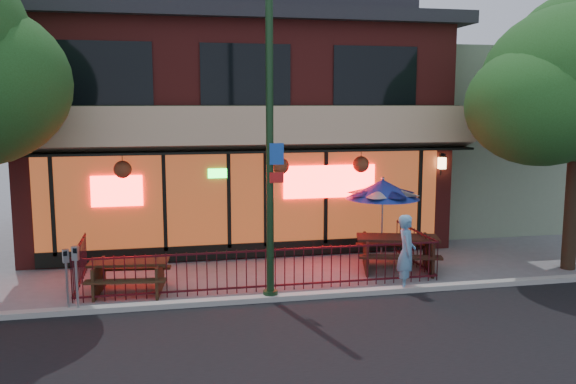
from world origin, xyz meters
The scene contains 12 objects.
ground centered at (0.00, 0.00, 0.00)m, with size 80.00×80.00×0.00m, color gray.
curb centered at (0.00, -0.50, 0.06)m, with size 80.00×0.25×0.12m, color #999993.
restaurant_building centered at (0.00, 7.11, 4.13)m, with size 12.96×9.49×8.05m.
neighbor_building centered at (9.00, 7.70, 3.00)m, with size 6.00×7.00×6.00m, color gray.
patio_fence centered at (0.00, 0.50, 0.63)m, with size 8.44×2.62×1.00m.
street_light centered at (0.00, -0.40, 3.15)m, with size 0.43×0.32×7.00m.
picnic_table_left centered at (-3.03, 0.71, 0.49)m, with size 1.88×1.53×0.75m.
picnic_table_right centered at (3.60, 1.27, 0.58)m, with size 2.39×2.06×0.88m.
patio_umbrella centered at (3.60, 2.40, 1.95)m, with size 1.99×2.00×2.28m.
pedestrian centered at (3.16, -0.35, 0.88)m, with size 0.64×0.42×1.76m, color #5E94BD.
parking_meter_near centered at (-4.00, -0.48, 0.95)m, with size 0.15×0.13×1.41m.
parking_meter_far centered at (-4.20, -0.40, 0.90)m, with size 0.14×0.13×1.33m.
Camera 1 is at (-2.23, -13.04, 4.26)m, focal length 38.00 mm.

